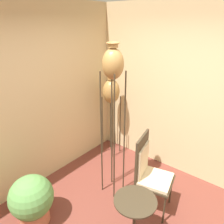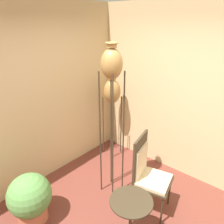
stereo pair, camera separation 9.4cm
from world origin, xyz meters
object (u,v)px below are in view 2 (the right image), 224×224
at_px(vase_stand_medium, 112,92).
at_px(potted_plant, 30,198).
at_px(side_table, 131,214).
at_px(chair, 147,171).
at_px(vase_stand_tall, 112,71).

xyz_separation_m(vase_stand_medium, potted_plant, (-1.87, -0.26, -0.88)).
height_order(side_table, potted_plant, side_table).
distance_m(vase_stand_medium, side_table, 2.11).
bearing_deg(vase_stand_medium, side_table, -133.32).
distance_m(side_table, potted_plant, 1.29).
bearing_deg(chair, side_table, -175.84).
distance_m(vase_stand_medium, potted_plant, 2.09).
relative_size(vase_stand_medium, side_table, 2.26).
xyz_separation_m(chair, potted_plant, (-1.14, 0.98, -0.24)).
xyz_separation_m(chair, side_table, (-0.62, -0.19, -0.10)).
bearing_deg(potted_plant, chair, -40.61).
bearing_deg(side_table, vase_stand_medium, 46.68).
bearing_deg(vase_stand_tall, potted_plant, 159.28).
bearing_deg(side_table, potted_plant, 113.91).
height_order(vase_stand_medium, chair, vase_stand_medium).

